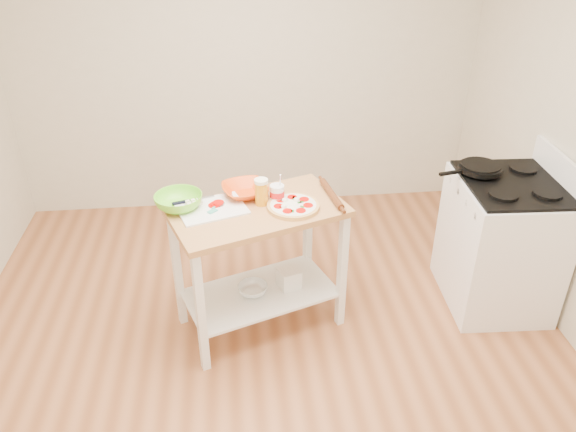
{
  "coord_description": "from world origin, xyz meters",
  "views": [
    {
      "loc": [
        -0.15,
        -2.5,
        2.59
      ],
      "look_at": [
        0.16,
        0.42,
        0.88
      ],
      "focal_mm": 35.0,
      "sensor_mm": 36.0,
      "label": 1
    }
  ],
  "objects_px": {
    "pizza": "(293,206)",
    "cutting_board": "(211,208)",
    "gas_stove": "(500,242)",
    "green_bowl": "(179,202)",
    "skillet": "(479,168)",
    "knife": "(188,201)",
    "prep_island": "(259,244)",
    "beer_pint": "(261,192)",
    "spatula": "(216,208)",
    "rolling_pin": "(332,194)",
    "shelf_glass_bowl": "(253,289)",
    "shelf_bin": "(289,278)",
    "yogurt_tub": "(277,193)",
    "orange_bowl": "(245,190)"
  },
  "relations": [
    {
      "from": "cutting_board",
      "to": "skillet",
      "type": "bearing_deg",
      "value": -10.39
    },
    {
      "from": "skillet",
      "to": "knife",
      "type": "height_order",
      "value": "skillet"
    },
    {
      "from": "beer_pint",
      "to": "spatula",
      "type": "bearing_deg",
      "value": -169.72
    },
    {
      "from": "rolling_pin",
      "to": "prep_island",
      "type": "bearing_deg",
      "value": -168.2
    },
    {
      "from": "shelf_bin",
      "to": "beer_pint",
      "type": "bearing_deg",
      "value": 174.63
    },
    {
      "from": "skillet",
      "to": "cutting_board",
      "type": "bearing_deg",
      "value": 174.75
    },
    {
      "from": "skillet",
      "to": "yogurt_tub",
      "type": "relative_size",
      "value": 2.3
    },
    {
      "from": "orange_bowl",
      "to": "yogurt_tub",
      "type": "distance_m",
      "value": 0.22
    },
    {
      "from": "prep_island",
      "to": "green_bowl",
      "type": "height_order",
      "value": "green_bowl"
    },
    {
      "from": "cutting_board",
      "to": "shelf_bin",
      "type": "xyz_separation_m",
      "value": [
        0.48,
        0.02,
        -0.58
      ]
    },
    {
      "from": "beer_pint",
      "to": "rolling_pin",
      "type": "xyz_separation_m",
      "value": [
        0.45,
        0.04,
        -0.06
      ]
    },
    {
      "from": "spatula",
      "to": "shelf_bin",
      "type": "bearing_deg",
      "value": -37.77
    },
    {
      "from": "pizza",
      "to": "green_bowl",
      "type": "distance_m",
      "value": 0.7
    },
    {
      "from": "skillet",
      "to": "rolling_pin",
      "type": "height_order",
      "value": "skillet"
    },
    {
      "from": "gas_stove",
      "to": "pizza",
      "type": "bearing_deg",
      "value": -172.57
    },
    {
      "from": "green_bowl",
      "to": "yogurt_tub",
      "type": "relative_size",
      "value": 1.49
    },
    {
      "from": "spatula",
      "to": "shelf_bin",
      "type": "xyz_separation_m",
      "value": [
        0.45,
        0.04,
        -0.59
      ]
    },
    {
      "from": "pizza",
      "to": "knife",
      "type": "xyz_separation_m",
      "value": [
        -0.65,
        0.13,
        0.0
      ]
    },
    {
      "from": "gas_stove",
      "to": "spatula",
      "type": "bearing_deg",
      "value": -174.3
    },
    {
      "from": "gas_stove",
      "to": "cutting_board",
      "type": "xyz_separation_m",
      "value": [
        -1.96,
        -0.08,
        0.43
      ]
    },
    {
      "from": "pizza",
      "to": "rolling_pin",
      "type": "distance_m",
      "value": 0.28
    },
    {
      "from": "knife",
      "to": "pizza",
      "type": "bearing_deg",
      "value": -27.72
    },
    {
      "from": "green_bowl",
      "to": "beer_pint",
      "type": "height_order",
      "value": "beer_pint"
    },
    {
      "from": "yogurt_tub",
      "to": "spatula",
      "type": "bearing_deg",
      "value": -168.56
    },
    {
      "from": "pizza",
      "to": "cutting_board",
      "type": "distance_m",
      "value": 0.5
    },
    {
      "from": "pizza",
      "to": "shelf_bin",
      "type": "height_order",
      "value": "pizza"
    },
    {
      "from": "cutting_board",
      "to": "beer_pint",
      "type": "relative_size",
      "value": 2.79
    },
    {
      "from": "gas_stove",
      "to": "rolling_pin",
      "type": "distance_m",
      "value": 1.29
    },
    {
      "from": "shelf_glass_bowl",
      "to": "shelf_bin",
      "type": "xyz_separation_m",
      "value": [
        0.25,
        0.05,
        0.04
      ]
    },
    {
      "from": "gas_stove",
      "to": "skillet",
      "type": "distance_m",
      "value": 0.56
    },
    {
      "from": "knife",
      "to": "shelf_glass_bowl",
      "type": "relative_size",
      "value": 1.32
    },
    {
      "from": "gas_stove",
      "to": "knife",
      "type": "relative_size",
      "value": 4.25
    },
    {
      "from": "spatula",
      "to": "shelf_glass_bowl",
      "type": "bearing_deg",
      "value": -46.37
    },
    {
      "from": "prep_island",
      "to": "cutting_board",
      "type": "distance_m",
      "value": 0.39
    },
    {
      "from": "skillet",
      "to": "pizza",
      "type": "relative_size",
      "value": 1.4
    },
    {
      "from": "orange_bowl",
      "to": "shelf_bin",
      "type": "height_order",
      "value": "orange_bowl"
    },
    {
      "from": "prep_island",
      "to": "rolling_pin",
      "type": "xyz_separation_m",
      "value": [
        0.48,
        0.1,
        0.28
      ]
    },
    {
      "from": "prep_island",
      "to": "spatula",
      "type": "distance_m",
      "value": 0.37
    },
    {
      "from": "skillet",
      "to": "knife",
      "type": "bearing_deg",
      "value": 171.62
    },
    {
      "from": "orange_bowl",
      "to": "green_bowl",
      "type": "xyz_separation_m",
      "value": [
        -0.41,
        -0.12,
        0.01
      ]
    },
    {
      "from": "gas_stove",
      "to": "prep_island",
      "type": "bearing_deg",
      "value": -173.69
    },
    {
      "from": "skillet",
      "to": "pizza",
      "type": "height_order",
      "value": "skillet"
    },
    {
      "from": "gas_stove",
      "to": "green_bowl",
      "type": "relative_size",
      "value": 3.79
    },
    {
      "from": "orange_bowl",
      "to": "yogurt_tub",
      "type": "bearing_deg",
      "value": -26.68
    },
    {
      "from": "cutting_board",
      "to": "shelf_glass_bowl",
      "type": "distance_m",
      "value": 0.66
    },
    {
      "from": "beer_pint",
      "to": "pizza",
      "type": "bearing_deg",
      "value": -21.29
    },
    {
      "from": "yogurt_tub",
      "to": "rolling_pin",
      "type": "xyz_separation_m",
      "value": [
        0.35,
        0.02,
        -0.03
      ]
    },
    {
      "from": "yogurt_tub",
      "to": "shelf_bin",
      "type": "relative_size",
      "value": 1.46
    },
    {
      "from": "gas_stove",
      "to": "beer_pint",
      "type": "distance_m",
      "value": 1.73
    },
    {
      "from": "green_bowl",
      "to": "rolling_pin",
      "type": "relative_size",
      "value": 0.79
    }
  ]
}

